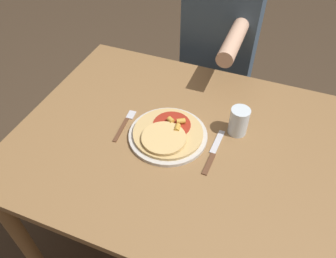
% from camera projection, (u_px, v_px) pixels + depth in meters
% --- Properties ---
extents(ground_plane, '(8.00, 8.00, 0.00)m').
position_uv_depth(ground_plane, '(174.00, 236.00, 1.77)').
color(ground_plane, '#423323').
extents(dining_table, '(1.18, 0.94, 0.78)m').
position_uv_depth(dining_table, '(176.00, 156.00, 1.29)').
color(dining_table, olive).
rests_on(dining_table, ground_plane).
extents(plate, '(0.29, 0.29, 0.01)m').
position_uv_depth(plate, '(168.00, 135.00, 1.21)').
color(plate, beige).
rests_on(plate, dining_table).
extents(pizza, '(0.26, 0.26, 0.04)m').
position_uv_depth(pizza, '(168.00, 133.00, 1.20)').
color(pizza, tan).
rests_on(pizza, plate).
extents(fork, '(0.03, 0.18, 0.00)m').
position_uv_depth(fork, '(125.00, 123.00, 1.26)').
color(fork, brown).
rests_on(fork, dining_table).
extents(knife, '(0.03, 0.22, 0.00)m').
position_uv_depth(knife, '(213.00, 152.00, 1.16)').
color(knife, brown).
rests_on(knife, dining_table).
extents(drinking_glass, '(0.07, 0.07, 0.11)m').
position_uv_depth(drinking_glass, '(239.00, 121.00, 1.20)').
color(drinking_glass, silver).
rests_on(drinking_glass, dining_table).
extents(person_diner, '(0.36, 0.52, 1.29)m').
position_uv_depth(person_diner, '(219.00, 48.00, 1.69)').
color(person_diner, '#2D2D38').
rests_on(person_diner, ground_plane).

